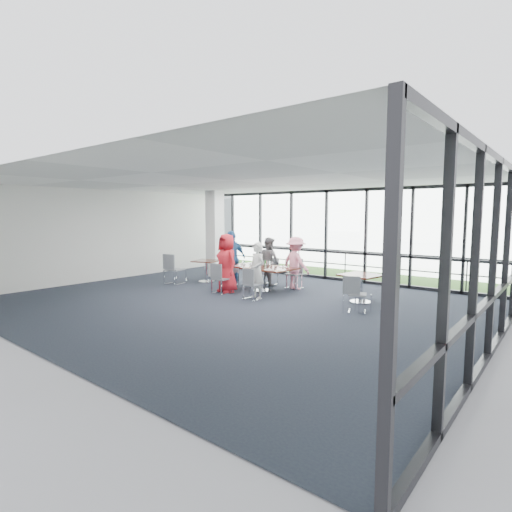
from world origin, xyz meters
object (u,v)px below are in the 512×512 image
Objects in this scene: main_table at (262,270)px; chair_spare_la at (175,270)px; structural_column at (215,234)px; chair_main_end at (230,272)px; diner_near_left at (227,263)px; chair_main_nl at (221,279)px; chair_main_nr at (252,284)px; side_table_right at (361,278)px; side_table_left at (206,264)px; diner_far_right at (296,263)px; diner_end at (232,258)px; chair_main_fr at (294,274)px; diner_near_right at (257,271)px; diner_far_left at (269,261)px; chair_spare_r at (357,294)px; chair_spare_lb at (226,266)px; chair_main_fl at (270,272)px.

chair_spare_la is (-3.00, -0.89, -0.14)m from main_table.
chair_main_end is at bearing -32.70° from structural_column.
diner_near_left is 0.51m from chair_main_nl.
chair_main_nr is 0.86× the size of chair_spare_la.
structural_column is at bearing 172.11° from side_table_right.
chair_main_nr reaches higher than side_table_left.
chair_main_nr is (-0.07, -2.05, -0.39)m from diner_far_right.
chair_main_nr reaches higher than side_table_right.
diner_end is at bearing 20.41° from chair_spare_la.
side_table_right is 4.00m from chair_main_nl.
chair_main_fr is at bearing -4.63° from structural_column.
diner_far_left reaches higher than diner_near_right.
chair_main_fr is 3.28m from chair_spare_r.
chair_spare_r is at bearing 164.35° from diner_far_right.
chair_spare_r is (4.74, -0.80, -0.47)m from diner_end.
structural_column is 3.26× the size of chair_spare_lb.
diner_far_left is at bearing 118.35° from chair_main_nr.
main_table is at bearing 5.18° from chair_spare_la.
side_table_right is 0.71× the size of diner_near_right.
diner_near_left is at bearing 159.48° from chair_spare_r.
chair_main_fl is at bearing 118.75° from main_table.
chair_spare_la is (-3.54, -1.84, 0.04)m from chair_main_fr.
diner_near_left is at bearing 133.84° from chair_spare_lb.
diner_near_right is at bearing 115.49° from chair_main_fl.
structural_column reaches higher than chair_main_nr.
main_table is 1.10m from diner_near_left.
main_table is at bearing 50.98° from chair_main_nl.
chair_main_fr is (1.26, 1.76, -0.42)m from diner_near_left.
diner_near_right is (3.06, -1.04, 0.16)m from side_table_left.
diner_end is at bearing 113.33° from chair_main_nl.
diner_far_right reaches higher than chair_main_fr.
chair_spare_la is at bearing -49.04° from diner_end.
diner_near_right is at bearing 162.99° from chair_spare_r.
diner_far_left is (2.79, -0.32, -0.81)m from structural_column.
structural_column is at bearing -21.90° from chair_spare_lb.
chair_spare_lb is at bearing 174.66° from side_table_right.
chair_main_nl is at bearing 37.37° from diner_end.
chair_main_fl is at bearing -52.64° from diner_far_left.
chair_main_nr is 0.93× the size of chair_main_fr.
structural_column is 3.77× the size of chair_main_end.
diner_far_right is 3.21m from chair_spare_r.
structural_column is 2.02× the size of diner_far_left.
chair_main_nr is (-2.46, -1.54, -0.22)m from side_table_right.
side_table_left is 1.07× the size of chair_main_fr.
structural_column reaches higher than chair_main_fr.
chair_main_fl is at bearing 0.84° from chair_main_fr.
diner_near_right is (1.26, -0.13, -0.10)m from diner_near_left.
chair_spare_la is at bearing 40.29° from diner_far_right.
chair_main_end is at bearing 141.56° from diner_near_left.
side_table_left is at bearing -178.23° from main_table.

